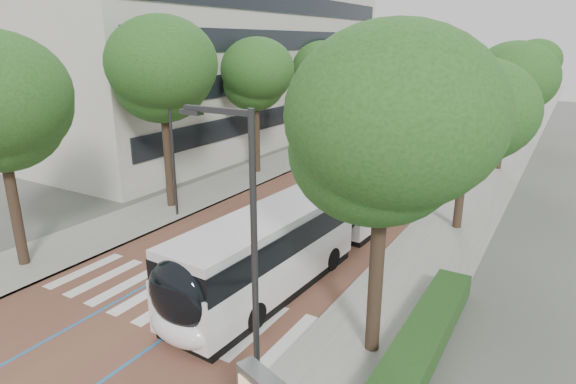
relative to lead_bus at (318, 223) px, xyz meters
name	(u,v)px	position (x,y,z in m)	size (l,w,h in m)	color
ground	(149,313)	(-3.04, -7.27, -1.63)	(160.00, 160.00, 0.00)	#51544C
road	(436,135)	(-3.04, 32.73, -1.62)	(11.00, 140.00, 0.02)	brown
sidewalk_left	(368,128)	(-10.54, 32.73, -1.57)	(4.00, 140.00, 0.12)	gray
sidewalk_right	(514,142)	(4.46, 32.73, -1.57)	(4.00, 140.00, 0.12)	gray
kerb_left	(384,129)	(-8.64, 32.73, -1.57)	(0.20, 140.00, 0.14)	gray
kerb_right	(493,140)	(2.56, 32.73, -1.57)	(0.20, 140.00, 0.14)	gray
zebra_crossing	(172,301)	(-2.84, -6.27, -1.60)	(10.55, 3.60, 0.01)	silver
lane_line_left	(421,133)	(-4.64, 32.73, -1.60)	(0.12, 126.00, 0.01)	#2169A8
lane_line_right	(452,136)	(-1.44, 32.73, -1.60)	(0.12, 126.00, 0.01)	#2169A8
office_building	(213,66)	(-22.51, 20.73, 5.37)	(18.11, 40.00, 14.00)	#A9A79C
streetlight_near	(248,265)	(3.58, -10.27, 3.19)	(1.82, 0.20, 8.00)	#2D2E30
streetlight_far	(475,115)	(3.58, 14.73, 3.19)	(1.82, 0.20, 8.00)	#2D2E30
lamp_post_left	(172,144)	(-9.14, 0.73, 2.49)	(0.14, 0.14, 8.00)	#2D2E30
trees_left	(302,74)	(-10.54, 17.43, 5.11)	(5.96, 60.72, 10.11)	black
trees_right	(489,96)	(4.66, 12.33, 4.68)	(6.04, 47.33, 9.34)	black
lead_bus	(318,223)	(0.00, 0.00, 0.00)	(3.47, 18.50, 3.20)	black
bus_queued_0	(413,151)	(-0.73, 16.60, 0.00)	(3.01, 12.49, 3.20)	white
bus_queued_1	(457,125)	(-0.46, 30.07, 0.00)	(3.08, 12.50, 3.20)	white
bus_queued_2	(478,110)	(-0.72, 42.11, 0.00)	(3.27, 12.53, 3.20)	white
bus_queued_3	(494,99)	(-0.95, 55.30, 0.00)	(3.35, 12.54, 3.20)	white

